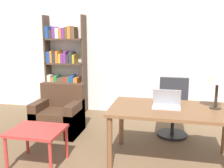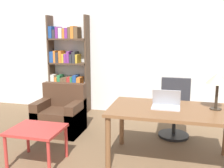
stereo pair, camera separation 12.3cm
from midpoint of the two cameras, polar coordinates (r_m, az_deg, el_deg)
wall_back at (r=5.54m, az=9.48°, el=7.07°), size 8.00×0.06×2.70m
desk at (r=3.58m, az=13.77°, el=-6.64°), size 1.64×0.93×0.75m
laptop at (r=3.57m, az=12.64°, el=-4.24°), size 0.37×0.25×0.24m
table_lamp at (r=3.62m, az=22.98°, el=0.98°), size 0.29×0.29×0.49m
office_chair at (r=4.59m, az=14.24°, el=-5.38°), size 0.51×0.51×0.97m
side_table_blue at (r=3.66m, az=-15.16°, el=-10.28°), size 0.68×0.58×0.49m
armchair at (r=4.71m, az=-10.47°, el=-6.85°), size 0.79×0.64×0.84m
bookshelf at (r=5.86m, az=-9.19°, el=3.37°), size 0.89×0.28×2.09m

